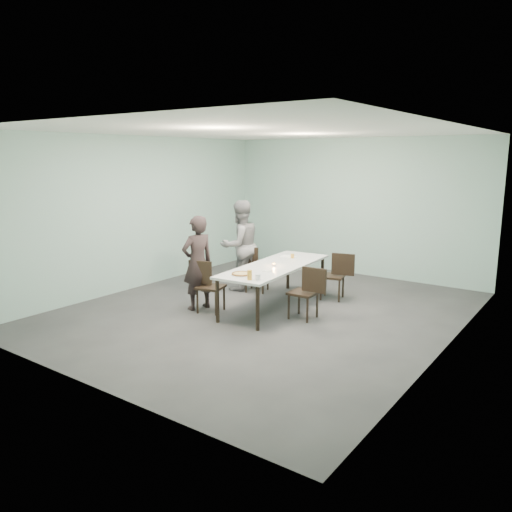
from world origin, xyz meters
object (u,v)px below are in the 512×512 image
Objects in this scene: diner_far at (240,245)px; beer_glass at (250,275)px; chair_near_left at (206,283)px; chair_far_left at (253,266)px; chair_far_right at (337,273)px; diner_near at (198,263)px; pizza at (242,274)px; tealight at (274,265)px; side_plate at (267,271)px; water_tumbler at (258,277)px; table at (275,268)px; amber_tumbler at (292,256)px; chair_near_right at (308,289)px.

beer_glass is (1.48, -1.70, -0.06)m from diner_far.
chair_near_left is 1.00× the size of chair_far_left.
chair_far_right is 5.80× the size of beer_glass.
chair_far_right is at bearing 79.32° from beer_glass.
diner_near reaches higher than pizza.
tealight is at bearing -54.55° from chair_far_left.
water_tumbler is (0.23, -0.58, 0.04)m from side_plate.
table is at bearing 107.58° from side_plate.
chair_far_left is 1.55m from side_plate.
chair_near_left is 15.54× the size of tealight.
chair_near_left is at bearing -155.58° from side_plate.
water_tumbler is (1.39, -0.18, -0.02)m from diner_near.
water_tumbler is at bearing -70.01° from chair_far_left.
table is 33.32× the size of amber_tumbler.
pizza is at bearing 101.94° from diner_near.
chair_near_right is 0.53× the size of diner_near.
side_plate is (-0.53, -1.51, 0.25)m from chair_far_right.
amber_tumbler is (-0.11, 0.78, 0.02)m from tealight.
water_tumbler is (1.18, -0.15, 0.29)m from chair_near_left.
diner_near is at bearing 16.46° from chair_near_right.
table is 1.34m from diner_near.
water_tumbler reaches higher than table.
side_plate is (-0.66, -0.19, 0.25)m from chair_near_right.
chair_far_left is at bearing 0.67° from chair_far_right.
chair_near_right is 0.84m from tealight.
table is at bearing 146.48° from diner_near.
water_tumbler is at bearing -70.25° from table.
diner_near is 29.04× the size of tealight.
side_plate is 2.00× the size of water_tumbler.
diner_far is at bearing 89.70° from chair_near_left.
chair_near_left is 1.22m from water_tumbler.
diner_far is at bearing 154.08° from table.
chair_near_right is 10.88× the size of amber_tumbler.
water_tumbler reaches higher than pizza.
side_plate is (0.17, 0.47, -0.01)m from pizza.
diner_far is 9.83× the size of side_plate.
chair_far_left is 0.49× the size of diner_far.
amber_tumbler is at bearing 97.91° from tealight.
chair_far_right reaches higher than table.
pizza is at bearing 148.90° from beer_glass.
diner_far is 1.15m from amber_tumbler.
side_plate is at bearing 125.09° from diner_near.
water_tumbler is (1.30, -1.67, 0.29)m from chair_far_left.
table is 3.06× the size of chair_far_left.
water_tumbler reaches higher than amber_tumbler.
table is at bearing 114.14° from tealight.
chair_near_left is 9.67× the size of water_tumbler.
chair_near_left is 2.44m from chair_far_right.
diner_far is at bearing 130.98° from beer_glass.
chair_far_right is at bearing -85.60° from chair_near_right.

